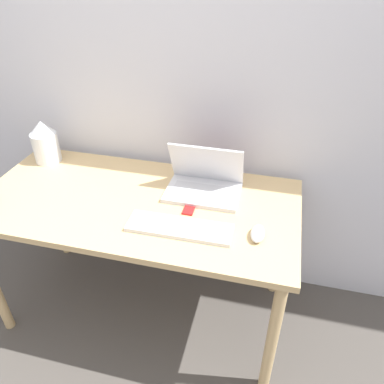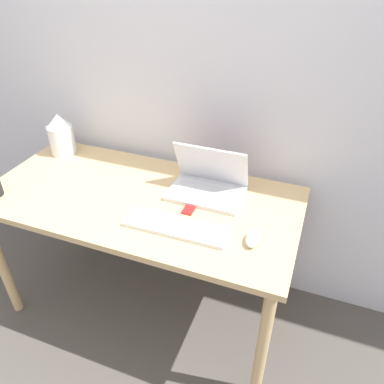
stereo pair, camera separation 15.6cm
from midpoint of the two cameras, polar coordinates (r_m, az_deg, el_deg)
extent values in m
plane|color=#4C4742|center=(2.08, -12.73, -24.17)|extent=(12.00, 12.00, 0.00)
cube|color=silver|center=(1.89, -7.36, 18.70)|extent=(6.00, 0.05, 2.50)
cube|color=tan|center=(1.76, -10.87, -1.69)|extent=(1.48, 0.72, 0.03)
cylinder|color=tan|center=(1.70, 9.37, -21.41)|extent=(0.05, 0.05, 0.72)
cylinder|color=tan|center=(2.50, -21.66, -2.33)|extent=(0.05, 0.05, 0.72)
cylinder|color=tan|center=(2.11, 11.17, -7.86)|extent=(0.05, 0.05, 0.72)
cube|color=silver|center=(1.76, -0.86, -0.12)|extent=(0.34, 0.23, 0.02)
cube|color=#B7B7BC|center=(1.74, -0.96, -0.02)|extent=(0.28, 0.13, 0.00)
cube|color=silver|center=(1.75, -0.33, 4.22)|extent=(0.34, 0.10, 0.22)
cube|color=black|center=(1.76, -0.25, 4.50)|extent=(0.30, 0.08, 0.18)
cube|color=silver|center=(1.55, -4.81, -5.58)|extent=(0.44, 0.13, 0.02)
cube|color=#B2B2B2|center=(1.55, -4.83, -5.29)|extent=(0.40, 0.11, 0.00)
ellipsoid|color=silver|center=(1.52, 7.08, -6.39)|extent=(0.06, 0.11, 0.04)
cylinder|color=white|center=(2.17, -23.31, 6.23)|extent=(0.14, 0.14, 0.16)
cone|color=white|center=(2.13, -24.00, 8.92)|extent=(0.13, 0.13, 0.07)
cube|color=red|center=(1.65, -3.25, -2.95)|extent=(0.05, 0.06, 0.01)
camera|label=1|loc=(0.08, -92.80, -1.91)|focal=35.00mm
camera|label=2|loc=(0.08, 87.20, 1.91)|focal=35.00mm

